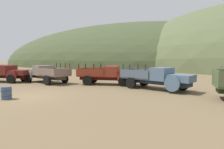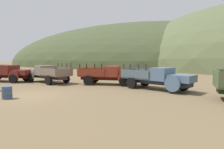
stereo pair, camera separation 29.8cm
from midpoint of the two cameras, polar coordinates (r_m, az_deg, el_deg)
name	(u,v)px [view 2 (the right image)]	position (r m, az deg, el deg)	size (l,w,h in m)	color
ground_plane	(28,96)	(14.35, -23.84, -6.12)	(300.00, 300.00, 0.00)	brown
hill_center	(134,65)	(78.30, 6.85, 2.81)	(117.85, 71.21, 32.54)	#424C2D
truck_oxblood	(8,73)	(24.47, -28.94, 0.44)	(6.82, 3.62, 1.91)	black
truck_primer_gray	(46,73)	(22.12, -19.13, 0.32)	(6.25, 3.48, 2.16)	#3D322D
truck_rust_red	(112,75)	(18.97, 0.44, -0.12)	(6.13, 3.44, 2.16)	#42140D
truck_chalk_blue	(161,78)	(16.23, 15.20, -1.04)	(6.48, 3.75, 2.16)	#262D39
oil_drum_by_truck	(7,93)	(14.02, -28.86, -4.85)	(0.67, 0.67, 0.82)	#384C6B
bush_back_edge	(65,78)	(24.29, -13.76, -1.04)	(1.26, 0.94, 0.82)	#4C8438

